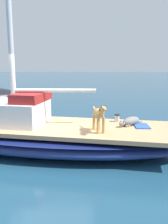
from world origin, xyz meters
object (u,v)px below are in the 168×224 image
object	(u,v)px
dog_grey	(130,121)
deck_winch	(117,118)
sailboat_main	(47,136)
deck_towel	(142,126)
dog_tan	(99,115)

from	to	relation	value
dog_grey	deck_winch	size ratio (longest dim) A/B	3.59
dog_grey	deck_winch	xyz separation A→B (m)	(0.40, 0.31, -0.01)
sailboat_main	deck_towel	size ratio (longest dim) A/B	13.48
sailboat_main	deck_winch	size ratio (longest dim) A/B	35.94
deck_winch	deck_towel	bearing A→B (deg)	-132.31
deck_towel	sailboat_main	bearing A→B (deg)	87.26
dog_tan	deck_winch	xyz separation A→B (m)	(1.07, -0.54, -0.32)
sailboat_main	dog_tan	distance (m)	1.70
dog_tan	deck_winch	world-z (taller)	dog_tan
deck_winch	dog_grey	bearing A→B (deg)	-142.07
sailboat_main	deck_winch	world-z (taller)	deck_winch
deck_towel	dog_tan	bearing A→B (deg)	115.78
dog_tan	deck_towel	world-z (taller)	dog_tan
sailboat_main	dog_grey	world-z (taller)	dog_grey
dog_grey	deck_winch	world-z (taller)	dog_grey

